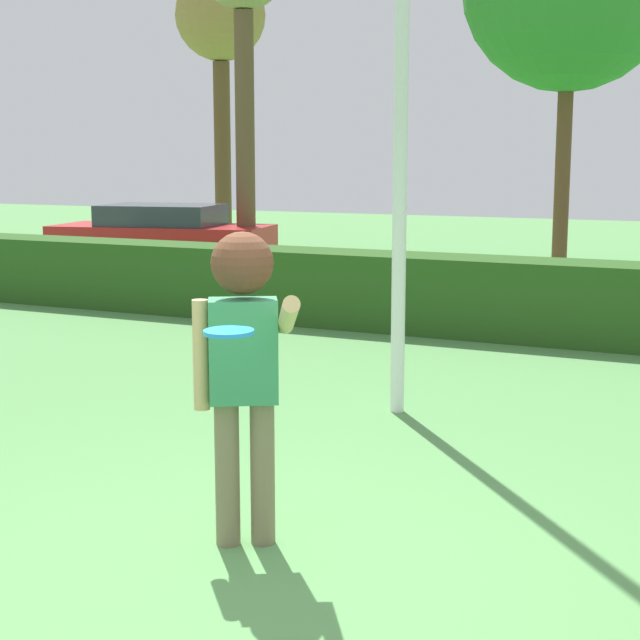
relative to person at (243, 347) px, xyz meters
name	(u,v)px	position (x,y,z in m)	size (l,w,h in m)	color
ground_plane	(244,573)	(0.19, -0.35, -1.15)	(60.00, 60.00, 0.00)	#548E4C
person	(243,347)	(0.00, 0.00, 0.00)	(0.79, 0.60, 1.79)	#7A6B51
frisbee	(229,332)	(0.17, -0.44, 0.17)	(0.26, 0.26, 0.03)	#268CE5
hedge_row	(547,301)	(0.19, 6.96, -0.67)	(18.62, 0.90, 0.96)	#274F1A
parked_car_red	(162,233)	(-8.26, 11.30, -0.46)	(4.45, 2.48, 1.25)	#B21E1E
bare_elm_tree	(220,25)	(-9.32, 15.40, 4.00)	(2.08, 2.08, 6.41)	brown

